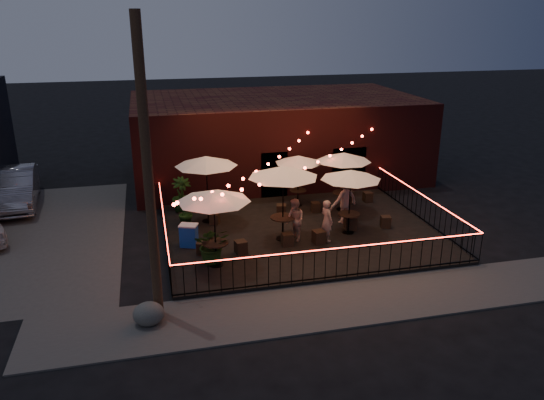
{
  "coord_description": "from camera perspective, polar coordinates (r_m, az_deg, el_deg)",
  "views": [
    {
      "loc": [
        -5.35,
        -15.78,
        7.87
      ],
      "look_at": [
        -0.99,
        2.37,
        1.32
      ],
      "focal_mm": 35.0,
      "sensor_mm": 36.0,
      "label": 1
    }
  ],
  "objects": [
    {
      "name": "ground",
      "position": [
        18.43,
        4.73,
        -6.02
      ],
      "size": [
        110.0,
        110.0,
        0.0
      ],
      "primitive_type": "plane",
      "color": "black",
      "rests_on": "ground"
    },
    {
      "name": "patio",
      "position": [
        20.14,
        2.98,
        -3.47
      ],
      "size": [
        10.0,
        8.0,
        0.15
      ],
      "primitive_type": "cube",
      "color": "black",
      "rests_on": "ground"
    },
    {
      "name": "sidewalk",
      "position": [
        15.73,
        8.46,
        -10.83
      ],
      "size": [
        18.0,
        2.5,
        0.05
      ],
      "primitive_type": "cube",
      "color": "#413E3C",
      "rests_on": "ground"
    },
    {
      "name": "brick_building",
      "position": [
        27.19,
        0.31,
        6.86
      ],
      "size": [
        14.0,
        8.0,
        4.0
      ],
      "color": "black",
      "rests_on": "ground"
    },
    {
      "name": "utility_pole",
      "position": [
        13.74,
        -13.18,
        2.45
      ],
      "size": [
        0.26,
        0.26,
        8.0
      ],
      "primitive_type": "cylinder",
      "color": "#372316",
      "rests_on": "ground"
    },
    {
      "name": "fence_front",
      "position": [
        16.45,
        6.96,
        -6.81
      ],
      "size": [
        10.0,
        0.04,
        1.04
      ],
      "color": "black",
      "rests_on": "patio"
    },
    {
      "name": "fence_left",
      "position": [
        19.19,
        -11.49,
        -3.14
      ],
      "size": [
        0.04,
        8.0,
        1.04
      ],
      "rotation": [
        0.0,
        0.0,
        1.57
      ],
      "color": "black",
      "rests_on": "patio"
    },
    {
      "name": "fence_right",
      "position": [
        21.8,
        15.72,
        -0.72
      ],
      "size": [
        0.04,
        8.0,
        1.04
      ],
      "rotation": [
        0.0,
        0.0,
        1.57
      ],
      "color": "black",
      "rests_on": "patio"
    },
    {
      "name": "festoon_lights",
      "position": [
        18.79,
        0.41,
        2.78
      ],
      "size": [
        10.02,
        8.72,
        1.32
      ],
      "color": "#FF3624",
      "rests_on": "ground"
    },
    {
      "name": "cafe_table_0",
      "position": [
        16.6,
        -6.3,
        0.36
      ],
      "size": [
        2.85,
        2.85,
        2.58
      ],
      "rotation": [
        0.0,
        0.0,
        -0.25
      ],
      "color": "black",
      "rests_on": "patio"
    },
    {
      "name": "cafe_table_1",
      "position": [
        20.35,
        -7.1,
        4.08
      ],
      "size": [
        2.69,
        2.69,
        2.65
      ],
      "rotation": [
        0.0,
        0.0,
        -0.13
      ],
      "color": "black",
      "rests_on": "patio"
    },
    {
      "name": "cafe_table_2",
      "position": [
        18.48,
        1.21,
        2.96
      ],
      "size": [
        2.52,
        2.52,
        2.75
      ],
      "rotation": [
        0.0,
        0.0,
        0.01
      ],
      "color": "black",
      "rests_on": "patio"
    },
    {
      "name": "cafe_table_3",
      "position": [
        22.15,
        2.87,
        4.32
      ],
      "size": [
        2.46,
        2.46,
        2.18
      ],
      "rotation": [
        0.0,
        0.0,
        0.29
      ],
      "color": "black",
      "rests_on": "patio"
    },
    {
      "name": "cafe_table_4",
      "position": [
        19.35,
        8.48,
        2.62
      ],
      "size": [
        2.55,
        2.55,
        2.44
      ],
      "rotation": [
        0.0,
        0.0,
        -0.17
      ],
      "color": "black",
      "rests_on": "patio"
    },
    {
      "name": "cafe_table_5",
      "position": [
        21.72,
        7.75,
        4.53
      ],
      "size": [
        2.82,
        2.82,
        2.45
      ],
      "rotation": [
        0.0,
        0.0,
        0.33
      ],
      "color": "black",
      "rests_on": "patio"
    },
    {
      "name": "bistro_chair_0",
      "position": [
        18.27,
        -7.54,
        -5.13
      ],
      "size": [
        0.43,
        0.43,
        0.42
      ],
      "primitive_type": "cube",
      "rotation": [
        0.0,
        0.0,
        -0.24
      ],
      "color": "black",
      "rests_on": "patio"
    },
    {
      "name": "bistro_chair_1",
      "position": [
        18.17,
        -3.37,
        -5.07
      ],
      "size": [
        0.44,
        0.44,
        0.45
      ],
      "primitive_type": "cube",
      "rotation": [
        0.0,
        0.0,
        3.32
      ],
      "color": "black",
      "rests_on": "patio"
    },
    {
      "name": "bistro_chair_2",
      "position": [
        20.94,
        -9.38,
        -1.98
      ],
      "size": [
        0.36,
        0.36,
        0.41
      ],
      "primitive_type": "cube",
      "rotation": [
        0.0,
        0.0,
        0.05
      ],
      "color": "black",
      "rests_on": "patio"
    },
    {
      "name": "bistro_chair_3",
      "position": [
        20.76,
        -6.2,
        -2.01
      ],
      "size": [
        0.46,
        0.46,
        0.41
      ],
      "primitive_type": "cube",
      "rotation": [
        0.0,
        0.0,
        2.74
      ],
      "color": "black",
      "rests_on": "patio"
    },
    {
      "name": "bistro_chair_4",
      "position": [
        18.74,
        1.66,
        -4.26
      ],
      "size": [
        0.38,
        0.38,
        0.45
      ],
      "primitive_type": "cube",
      "rotation": [
        0.0,
        0.0,
        0.0
      ],
      "color": "black",
      "rests_on": "patio"
    },
    {
      "name": "bistro_chair_5",
      "position": [
        18.97,
        5.07,
        -3.98
      ],
      "size": [
        0.45,
        0.45,
        0.47
      ],
      "primitive_type": "cube",
      "rotation": [
        0.0,
        0.0,
        3.28
      ],
      "color": "black",
      "rests_on": "patio"
    },
    {
      "name": "bistro_chair_6",
      "position": [
        21.47,
        1.02,
        -1.09
      ],
      "size": [
        0.48,
        0.48,
        0.46
      ],
      "primitive_type": "cube",
      "rotation": [
        0.0,
        0.0,
        -0.27
      ],
      "color": "black",
      "rests_on": "patio"
    },
    {
      "name": "bistro_chair_7",
      "position": [
        21.98,
        4.72,
        -0.75
      ],
      "size": [
        0.37,
        0.37,
        0.4
      ],
      "primitive_type": "cube",
      "rotation": [
        0.0,
        0.0,
        3.05
      ],
      "color": "black",
      "rests_on": "patio"
    },
    {
      "name": "bistro_chair_8",
      "position": [
        20.29,
        8.41,
        -2.47
      ],
      "size": [
        0.49,
        0.49,
        0.51
      ],
      "primitive_type": "cube",
      "rotation": [
        0.0,
        0.0,
        -0.15
      ],
      "color": "black",
      "rests_on": "patio"
    },
    {
      "name": "bistro_chair_9",
      "position": [
        20.78,
        12.12,
        -2.3
      ],
      "size": [
        0.44,
        0.44,
        0.43
      ],
      "primitive_type": "cube",
      "rotation": [
        0.0,
        0.0,
        2.9
      ],
      "color": "black",
      "rests_on": "patio"
    },
    {
      "name": "bistro_chair_10",
      "position": [
        23.16,
        8.19,
        0.33
      ],
      "size": [
        0.53,
        0.53,
        0.52
      ],
      "primitive_type": "cube",
      "rotation": [
        0.0,
        0.0,
        0.23
      ],
      "color": "black",
      "rests_on": "patio"
    },
    {
      "name": "bistro_chair_11",
      "position": [
        23.45,
        10.26,
        0.33
      ],
      "size": [
        0.37,
        0.37,
        0.42
      ],
      "primitive_type": "cube",
      "rotation": [
        0.0,
        0.0,
        3.16
      ],
      "color": "black",
      "rests_on": "patio"
    },
    {
      "name": "patron_a",
      "position": [
        19.02,
        5.9,
        -2.21
      ],
      "size": [
        0.53,
        0.65,
        1.54
      ],
      "primitive_type": "imported",
      "rotation": [
        0.0,
        0.0,
        1.9
      ],
      "color": "#D4A291",
      "rests_on": "patio"
    },
    {
      "name": "patron_b",
      "position": [
        18.97,
        2.47,
        -2.17
      ],
      "size": [
        0.75,
        0.87,
        1.55
      ],
      "primitive_type": "imported",
      "rotation": [
        0.0,
        0.0,
        -1.33
      ],
      "color": "tan",
      "rests_on": "patio"
    },
    {
      "name": "patron_c",
      "position": [
        20.71,
        7.75,
        0.08
      ],
      "size": [
        1.41,
        1.09,
        1.91
      ],
      "primitive_type": "imported",
      "rotation": [
        0.0,
        0.0,
        3.49
      ],
      "color": "tan",
      "rests_on": "patio"
    },
    {
      "name": "potted_shrub_a",
      "position": [
        17.44,
        -6.43,
        -4.78
      ],
      "size": [
        1.25,
        1.12,
        1.27
      ],
      "primitive_type": "imported",
      "rotation": [
        0.0,
        0.0,
        -0.12
      ],
      "color": "#173C12",
      "rests_on": "patio"
    },
    {
      "name": "potted_shrub_b",
      "position": [
        20.4,
        -9.1,
        -1.34
      ],
      "size": [
        0.73,
        0.62,
        1.21
      ],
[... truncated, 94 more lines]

